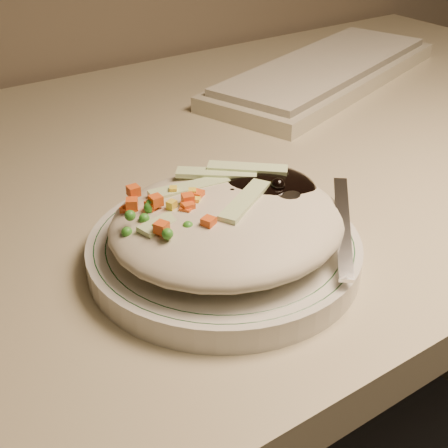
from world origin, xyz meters
TOP-DOWN VIEW (x-y plane):
  - desk at (0.00, 1.38)m, footprint 1.40×0.70m
  - plate at (-0.10, 1.20)m, footprint 0.22×0.22m
  - plate_rim at (-0.10, 1.20)m, footprint 0.21×0.21m
  - meal at (-0.09, 1.19)m, footprint 0.21×0.19m
  - keyboard at (0.29, 1.49)m, footprint 0.45×0.28m

SIDE VIEW (x-z plane):
  - desk at x=0.00m, z-range 0.17..0.91m
  - plate at x=-0.10m, z-range 0.74..0.76m
  - keyboard at x=0.29m, z-range 0.74..0.77m
  - plate_rim at x=-0.10m, z-range 0.76..0.76m
  - meal at x=-0.09m, z-range 0.76..0.81m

